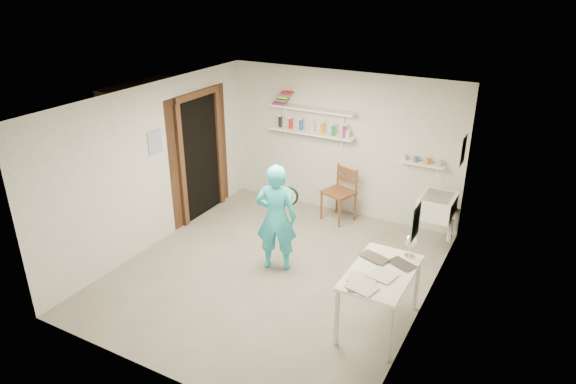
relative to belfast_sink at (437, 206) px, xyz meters
The scene contains 27 objects.
floor 2.54m from the belfast_sink, 135.83° to the right, with size 4.00×4.50×0.02m, color slate.
ceiling 2.98m from the belfast_sink, 135.83° to the right, with size 4.00×4.50×0.02m, color silver.
wall_back 1.90m from the belfast_sink, 162.26° to the left, with size 4.00×0.02×2.40m, color silver.
wall_front 4.36m from the belfast_sink, 113.84° to the right, with size 4.00×0.02×2.40m, color silver.
wall_left 4.16m from the belfast_sink, 155.67° to the right, with size 0.02×4.50×2.40m, color silver.
wall_right 1.79m from the belfast_sink, 81.30° to the right, with size 0.02×4.50×2.40m, color silver.
doorway_recess 3.81m from the belfast_sink, behind, with size 0.02×0.90×2.00m, color black.
corridor_box 4.51m from the belfast_sink, behind, with size 1.40×1.50×2.10m, color brown.
door_lintel 4.01m from the belfast_sink, behind, with size 0.06×1.05×0.10m, color brown.
door_jamb_near 3.91m from the belfast_sink, 162.82° to the right, with size 0.06×0.10×2.00m, color brown.
door_jamb_far 3.74m from the belfast_sink, behind, with size 0.06×0.10×2.00m, color brown.
shelf_lower 2.38m from the belfast_sink, 169.18° to the left, with size 1.50×0.22×0.03m, color white.
shelf_upper 2.52m from the belfast_sink, 169.18° to the left, with size 1.50×0.22×0.03m, color white.
ledge_shelf 0.75m from the belfast_sink, 130.40° to the left, with size 0.70×0.14×0.03m, color white.
poster_left 4.17m from the belfast_sink, 156.18° to the right, with size 0.01×0.28×0.36m, color #334C7F.
poster_right_a 0.89m from the belfast_sink, 22.79° to the left, with size 0.01×0.34×0.42m, color #995933.
poster_right_b 2.40m from the belfast_sink, 83.96° to the right, with size 0.01×0.30×0.38m, color #3F724C.
belfast_sink is the anchor object (origin of this frame).
man 2.38m from the belfast_sink, 138.73° to the right, with size 0.56×0.37×1.53m, color #29BED1.
wall_clock 2.21m from the belfast_sink, 141.49° to the right, with size 0.28×0.28×0.04m, color beige.
wooden_chair 1.64m from the belfast_sink, behind, with size 0.46×0.44×0.99m, color brown.
work_table 2.16m from the belfast_sink, 92.95° to the right, with size 0.68×1.13×0.75m, color white.
desk_lamp 1.71m from the belfast_sink, 87.43° to the right, with size 0.14×0.14×0.14m, color white.
spray_cans 2.41m from the belfast_sink, 169.18° to the left, with size 1.26×0.06×0.17m.
book_stack 3.05m from the belfast_sink, behind, with size 0.32×0.14×0.22m.
ledge_pots 0.78m from the belfast_sink, 130.40° to the left, with size 0.48×0.07×0.09m.
papers 2.14m from the belfast_sink, 92.95° to the right, with size 0.30×0.22×0.03m.
Camera 1 is at (3.05, -5.23, 3.85)m, focal length 32.00 mm.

